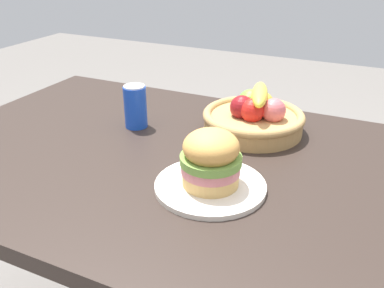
{
  "coord_description": "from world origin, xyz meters",
  "views": [
    {
      "loc": [
        0.44,
        -0.85,
        1.25
      ],
      "look_at": [
        0.05,
        -0.03,
        0.81
      ],
      "focal_mm": 39.39,
      "sensor_mm": 36.0,
      "label": 1
    }
  ],
  "objects_px": {
    "plate": "(210,186)",
    "fruit_basket": "(254,116)",
    "soda_can": "(135,107)"
  },
  "relations": [
    {
      "from": "soda_can",
      "to": "fruit_basket",
      "type": "relative_size",
      "value": 0.43
    },
    {
      "from": "plate",
      "to": "fruit_basket",
      "type": "height_order",
      "value": "fruit_basket"
    },
    {
      "from": "fruit_basket",
      "to": "soda_can",
      "type": "bearing_deg",
      "value": -161.03
    },
    {
      "from": "soda_can",
      "to": "fruit_basket",
      "type": "xyz_separation_m",
      "value": [
        0.33,
        0.11,
        -0.02
      ]
    },
    {
      "from": "soda_can",
      "to": "fruit_basket",
      "type": "bearing_deg",
      "value": 18.97
    },
    {
      "from": "plate",
      "to": "soda_can",
      "type": "distance_m",
      "value": 0.41
    },
    {
      "from": "plate",
      "to": "fruit_basket",
      "type": "distance_m",
      "value": 0.34
    },
    {
      "from": "plate",
      "to": "soda_can",
      "type": "height_order",
      "value": "soda_can"
    },
    {
      "from": "fruit_basket",
      "to": "plate",
      "type": "bearing_deg",
      "value": -88.59
    },
    {
      "from": "soda_can",
      "to": "plate",
      "type": "bearing_deg",
      "value": -33.97
    }
  ]
}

